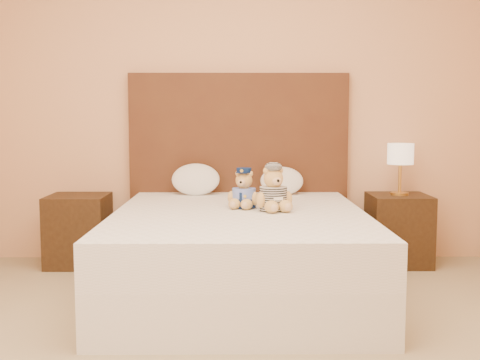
# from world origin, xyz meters

# --- Properties ---
(bed) EXTENTS (1.60, 2.00, 0.55)m
(bed) POSITION_xyz_m (0.00, 1.20, 0.28)
(bed) COLOR white
(bed) RESTS_ON ground
(headboard) EXTENTS (1.75, 0.08, 1.50)m
(headboard) POSITION_xyz_m (0.00, 2.21, 0.75)
(headboard) COLOR #4C2B17
(headboard) RESTS_ON ground
(nightstand_left) EXTENTS (0.45, 0.45, 0.55)m
(nightstand_left) POSITION_xyz_m (-1.25, 2.00, 0.28)
(nightstand_left) COLOR #372411
(nightstand_left) RESTS_ON ground
(nightstand_right) EXTENTS (0.45, 0.45, 0.55)m
(nightstand_right) POSITION_xyz_m (1.25, 2.00, 0.28)
(nightstand_right) COLOR #372411
(nightstand_right) RESTS_ON ground
(lamp) EXTENTS (0.20, 0.20, 0.40)m
(lamp) POSITION_xyz_m (1.25, 2.00, 0.85)
(lamp) COLOR gold
(lamp) RESTS_ON nightstand_right
(teddy_police) EXTENTS (0.29, 0.28, 0.26)m
(teddy_police) POSITION_xyz_m (0.03, 1.34, 0.68)
(teddy_police) COLOR #C0854A
(teddy_police) RESTS_ON bed
(teddy_prisoner) EXTENTS (0.33, 0.32, 0.29)m
(teddy_prisoner) POSITION_xyz_m (0.22, 1.21, 0.70)
(teddy_prisoner) COLOR #C0854A
(teddy_prisoner) RESTS_ON bed
(pillow_left) EXTENTS (0.37, 0.24, 0.26)m
(pillow_left) POSITION_xyz_m (-0.34, 2.03, 0.68)
(pillow_left) COLOR white
(pillow_left) RESTS_ON bed
(pillow_right) EXTENTS (0.33, 0.22, 0.24)m
(pillow_right) POSITION_xyz_m (0.34, 2.03, 0.67)
(pillow_right) COLOR white
(pillow_right) RESTS_ON bed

